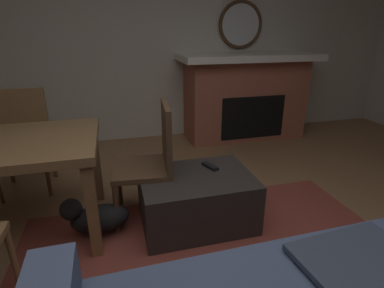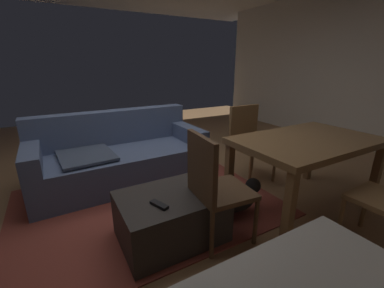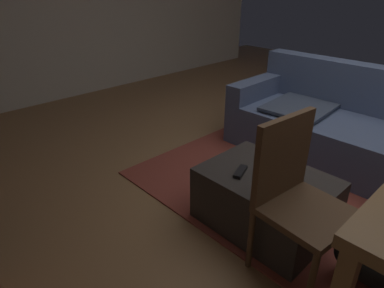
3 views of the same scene
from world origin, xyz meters
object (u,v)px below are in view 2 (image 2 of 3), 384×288
at_px(couch, 120,157).
at_px(dining_table, 306,147).
at_px(tv_remote, 159,205).
at_px(dining_chair_north, 248,138).
at_px(potted_plant, 240,123).
at_px(dining_chair_west, 213,183).
at_px(ottoman_coffee_table, 171,217).
at_px(small_dog, 241,198).

relative_size(couch, dining_table, 1.44).
bearing_deg(tv_remote, dining_table, -23.60).
xyz_separation_m(dining_chair_north, potted_plant, (1.23, 1.61, -0.26)).
bearing_deg(dining_table, dining_chair_west, 179.56).
bearing_deg(couch, dining_chair_west, -75.87).
xyz_separation_m(couch, dining_chair_north, (1.48, -0.70, 0.22)).
xyz_separation_m(tv_remote, dining_chair_west, (0.44, -0.07, 0.10)).
bearing_deg(potted_plant, tv_remote, -139.60).
height_order(ottoman_coffee_table, small_dog, ottoman_coffee_table).
xyz_separation_m(tv_remote, potted_plant, (2.77, 2.35, -0.15)).
height_order(dining_chair_north, potted_plant, dining_chair_north).
relative_size(couch, tv_remote, 12.72).
height_order(dining_chair_west, potted_plant, dining_chair_west).
height_order(tv_remote, dining_chair_west, dining_chair_west).
xyz_separation_m(tv_remote, small_dog, (0.90, 0.10, -0.25)).
bearing_deg(potted_plant, dining_chair_north, -127.46).
xyz_separation_m(dining_table, dining_chair_west, (-1.10, 0.01, -0.13)).
relative_size(ottoman_coffee_table, dining_chair_west, 0.90).
bearing_deg(tv_remote, dining_chair_west, -30.05).
relative_size(ottoman_coffee_table, dining_chair_north, 0.90).
height_order(ottoman_coffee_table, dining_chair_west, dining_chair_west).
bearing_deg(dining_table, small_dog, 164.26).
bearing_deg(small_dog, ottoman_coffee_table, 179.15).
distance_m(tv_remote, dining_chair_north, 1.71).
height_order(dining_chair_west, small_dog, dining_chair_west).
xyz_separation_m(couch, small_dog, (0.84, -1.35, -0.13)).
bearing_deg(dining_table, tv_remote, 176.96).
bearing_deg(dining_chair_west, dining_table, -0.44).
distance_m(couch, potted_plant, 2.86).
distance_m(couch, dining_table, 2.16).
bearing_deg(dining_table, couch, 134.06).
relative_size(couch, dining_chair_north, 2.19).
height_order(dining_table, dining_chair_west, dining_chair_west).
bearing_deg(ottoman_coffee_table, small_dog, -0.85).
bearing_deg(potted_plant, ottoman_coffee_table, -139.45).
height_order(couch, dining_chair_north, dining_chair_north).
distance_m(dining_chair_west, potted_plant, 3.37).
distance_m(tv_remote, potted_plant, 3.64).
distance_m(potted_plant, small_dog, 2.93).
height_order(ottoman_coffee_table, potted_plant, potted_plant).
bearing_deg(couch, small_dog, -58.07).
bearing_deg(small_dog, couch, 121.93).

